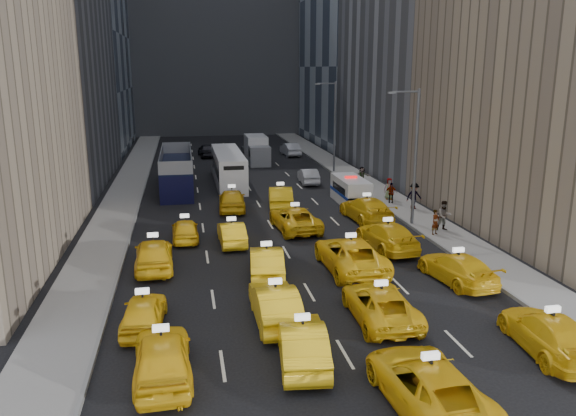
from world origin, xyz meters
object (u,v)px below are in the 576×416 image
Objects in this scene: city_bus at (228,168)px; pedestrian_0 at (435,222)px; taxi_0 at (162,356)px; box_truck at (257,150)px; taxi_3 at (550,333)px; taxi_2 at (429,385)px; double_decker at (177,171)px; nypd_van at (351,191)px; taxi_1 at (302,342)px.

pedestrian_0 is (11.31, -19.01, -0.52)m from city_bus.
taxi_0 is 44.76m from box_truck.
taxi_2 is at bearing 28.30° from taxi_3.
double_decker is (0.33, 31.04, 0.84)m from taxi_0.
pedestrian_0 reaches higher than taxi_2.
city_bus is at bearing 96.07° from pedestrian_0.
double_decker is at bearing -80.15° from taxi_2.
nypd_van is (5.50, 26.56, 0.21)m from taxi_2.
double_decker is at bearing 107.95° from pedestrian_0.
taxi_0 is 4.87m from taxi_1.
city_bus is at bearing -115.28° from box_truck.
nypd_van is 9.91m from pedestrian_0.
box_truck is at bearing -103.66° from taxi_0.
taxi_3 is 1.02× the size of nypd_van.
double_decker reaches higher than box_truck.
city_bus is (-8.70, 9.45, 0.48)m from nypd_van.
taxi_1 is 32.60m from city_bus.
double_decker is at bearing -157.68° from city_bus.
taxi_3 is 14.72m from pedestrian_0.
taxi_3 is at bearing -179.65° from taxi_1.
double_decker is 1.76× the size of box_truck.
city_bus reaches higher than taxi_3.
city_bus is (4.92, 32.79, 0.64)m from taxi_0.
nypd_van is 0.44× the size of city_bus.
taxi_0 is 31.06m from double_decker.
taxi_1 is at bearing -100.43° from box_truck.
pedestrian_0 is at bearing -118.46° from taxi_2.
box_truck is (8.66, 12.80, -0.21)m from double_decker.
box_truck reaches higher than nypd_van.
taxi_0 is at bearing -119.85° from nypd_van.
box_truck reaches higher than taxi_3.
city_bus is at bearing 133.04° from nypd_van.
taxi_1 is at bearing -88.62° from city_bus.
double_decker reaches higher than pedestrian_0.
nypd_van is 21.03m from box_truck.
taxi_0 is at bearing 8.77° from taxi_1.
taxi_1 is 0.92× the size of nypd_van.
taxi_2 is at bearing -83.44° from city_bus.
box_truck reaches higher than taxi_2.
taxi_2 is (3.26, -3.42, 0.01)m from taxi_1.
taxi_1 is at bearing -154.62° from pedestrian_0.
city_bus reaches higher than taxi_2.
taxi_0 is at bearing -24.58° from taxi_2.
nypd_van is (13.62, 23.34, 0.16)m from taxi_0.
taxi_0 is 0.95× the size of nypd_van.
taxi_1 is at bearing -76.88° from double_decker.
double_decker reaches higher than taxi_0.
taxi_3 is 0.45× the size of city_bus.
taxi_0 is 0.87× the size of taxi_2.
pedestrian_0 is at bearing -57.77° from city_bus.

